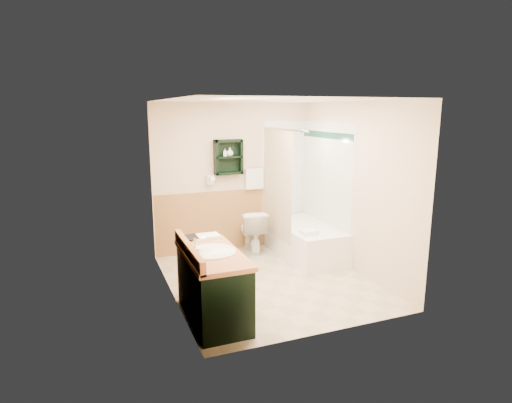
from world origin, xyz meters
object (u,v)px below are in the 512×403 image
(vanity, at_px, (213,286))
(vanity_book, at_px, (185,229))
(toilet, at_px, (252,231))
(wall_shelf, at_px, (228,157))
(hair_dryer, at_px, (210,180))
(soap_bottle_a, at_px, (225,154))
(bathtub, at_px, (305,241))
(soap_bottle_b, at_px, (230,153))

(vanity, relative_size, vanity_book, 4.99)
(toilet, bearing_deg, wall_shelf, -22.57)
(hair_dryer, distance_m, toilet, 1.08)
(hair_dryer, relative_size, toilet, 0.34)
(vanity_book, relative_size, soap_bottle_a, 2.01)
(vanity, relative_size, bathtub, 0.81)
(wall_shelf, bearing_deg, hair_dryer, 175.24)
(soap_bottle_a, height_order, soap_bottle_b, soap_bottle_b)
(bathtub, relative_size, soap_bottle_b, 11.20)
(toilet, distance_m, soap_bottle_a, 1.31)
(vanity, height_order, soap_bottle_a, soap_bottle_a)
(soap_bottle_b, bearing_deg, vanity, -113.09)
(vanity, relative_size, soap_bottle_b, 9.05)
(vanity, distance_m, soap_bottle_b, 2.65)
(soap_bottle_a, bearing_deg, toilet, -27.22)
(wall_shelf, relative_size, toilet, 0.77)
(hair_dryer, bearing_deg, soap_bottle_a, -6.99)
(toilet, relative_size, soap_bottle_a, 5.90)
(vanity, xyz_separation_m, soap_bottle_a, (0.84, 2.16, 1.21))
(wall_shelf, xyz_separation_m, bathtub, (1.03, -0.71, -1.30))
(hair_dryer, height_order, vanity, hair_dryer)
(vanity_book, bearing_deg, toilet, 39.47)
(vanity_book, distance_m, soap_bottle_a, 2.00)
(bathtub, height_order, vanity_book, vanity_book)
(wall_shelf, xyz_separation_m, toilet, (0.32, -0.20, -1.20))
(hair_dryer, xyz_separation_m, vanity, (-0.59, -2.19, -0.81))
(hair_dryer, bearing_deg, vanity_book, -115.27)
(vanity, bearing_deg, soap_bottle_b, 66.91)
(toilet, bearing_deg, hair_dryer, -10.59)
(vanity, height_order, vanity_book, vanity_book)
(vanity, relative_size, soap_bottle_a, 10.02)
(vanity_book, bearing_deg, hair_dryer, 59.03)
(toilet, height_order, vanity_book, vanity_book)
(vanity_book, bearing_deg, soap_bottle_a, 51.85)
(wall_shelf, bearing_deg, soap_bottle_a, -174.82)
(soap_bottle_b, bearing_deg, soap_bottle_a, 180.00)
(vanity_book, distance_m, soap_bottle_b, 2.05)
(wall_shelf, height_order, toilet, wall_shelf)
(vanity, bearing_deg, vanity_book, 105.97)
(toilet, height_order, soap_bottle_b, soap_bottle_b)
(wall_shelf, xyz_separation_m, vanity_book, (-1.06, -1.58, -0.66))
(wall_shelf, relative_size, vanity, 0.45)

